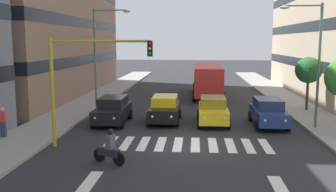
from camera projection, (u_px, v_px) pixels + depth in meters
ground_plane at (187, 144)px, 19.51m from camera, size 180.00×180.00×0.00m
sidewalk_right at (24, 140)px, 20.14m from camera, size 3.25×90.00×0.15m
crosswalk_markings at (187, 144)px, 19.51m from camera, size 8.55×2.80×0.01m
lane_arrow_0 at (279, 187)px, 13.82m from camera, size 0.50×2.20×0.01m
lane_arrow_1 at (90, 181)px, 14.34m from camera, size 0.50×2.20×0.01m
car_0 at (268, 112)px, 23.71m from camera, size 2.02×4.44×1.72m
car_1 at (213, 110)px, 24.36m from camera, size 2.02×4.44×1.72m
car_2 at (165, 109)px, 24.86m from camera, size 2.02×4.44×1.72m
car_3 at (113, 110)px, 24.43m from camera, size 2.02×4.44×1.72m
bus_behind_traffic at (207, 77)px, 36.59m from camera, size 2.78×10.50×3.00m
motorcycle_with_rider at (109, 149)px, 16.32m from camera, size 1.56×0.87×1.57m
traffic_light_gantry at (81, 73)px, 18.50m from camera, size 5.12×0.36×5.50m
street_lamp_left at (313, 54)px, 22.16m from camera, size 2.49×0.28×7.35m
street_lamp_right at (100, 47)px, 30.16m from camera, size 3.01×0.28×7.73m
street_tree_1 at (308, 70)px, 28.10m from camera, size 1.96×1.96×4.00m
pedestrian_waiting at (3, 122)px, 20.31m from camera, size 0.36×0.24×1.63m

